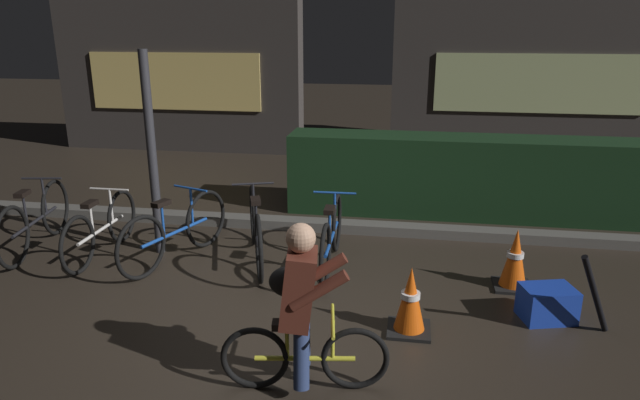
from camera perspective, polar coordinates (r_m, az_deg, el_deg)
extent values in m
plane|color=#2D261E|center=(5.13, -3.35, -11.54)|extent=(40.00, 40.00, 0.00)
cube|color=#56544F|center=(7.08, 0.49, -2.58)|extent=(12.00, 0.24, 0.12)
cube|color=black|center=(7.76, 14.80, 2.30)|extent=(4.80, 0.70, 1.07)
cube|color=#383330|center=(11.82, -14.27, 15.44)|extent=(4.94, 0.50, 4.36)
cube|color=#F2D172|center=(11.62, -14.51, 11.54)|extent=(3.46, 0.04, 1.10)
cube|color=#383330|center=(11.81, 21.53, 15.77)|extent=(5.50, 0.50, 4.76)
cube|color=#BFCC8C|center=(11.59, 21.25, 10.92)|extent=(3.85, 0.04, 1.10)
cylinder|color=#2D2D33|center=(6.36, -16.64, 4.31)|extent=(0.10, 0.10, 2.24)
torus|color=black|center=(7.60, -25.22, -0.67)|extent=(0.16, 0.68, 0.68)
torus|color=black|center=(6.74, -28.70, -3.33)|extent=(0.16, 0.68, 0.68)
cylinder|color=black|center=(7.17, -26.85, -1.92)|extent=(0.20, 1.01, 0.04)
cylinder|color=black|center=(6.96, -27.69, -0.92)|extent=(0.03, 0.03, 0.38)
cube|color=black|center=(6.91, -27.91, 0.57)|extent=(0.13, 0.21, 0.05)
cylinder|color=black|center=(7.34, -26.15, 0.37)|extent=(0.03, 0.03, 0.43)
cylinder|color=black|center=(7.29, -26.37, 1.97)|extent=(0.46, 0.10, 0.02)
torus|color=black|center=(7.05, -19.42, -1.54)|extent=(0.05, 0.62, 0.62)
torus|color=black|center=(6.31, -23.32, -4.20)|extent=(0.05, 0.62, 0.62)
cylinder|color=silver|center=(6.67, -21.26, -2.80)|extent=(0.04, 0.92, 0.04)
cylinder|color=silver|center=(6.49, -22.13, -1.84)|extent=(0.03, 0.03, 0.35)
cube|color=black|center=(6.44, -22.30, -0.38)|extent=(0.10, 0.20, 0.05)
cylinder|color=silver|center=(6.82, -20.39, -0.54)|extent=(0.03, 0.03, 0.39)
cylinder|color=silver|center=(6.77, -20.57, 1.03)|extent=(0.46, 0.03, 0.02)
torus|color=black|center=(6.62, -11.47, -1.86)|extent=(0.27, 0.65, 0.67)
torus|color=black|center=(5.95, -17.65, -4.61)|extent=(0.27, 0.65, 0.67)
cylinder|color=#19479E|center=(6.27, -14.39, -3.16)|extent=(0.37, 0.95, 0.04)
cylinder|color=#19479E|center=(6.09, -15.63, -2.01)|extent=(0.03, 0.03, 0.37)
cube|color=black|center=(6.04, -15.77, -0.33)|extent=(0.16, 0.22, 0.05)
cylinder|color=#19479E|center=(6.39, -12.87, -0.65)|extent=(0.03, 0.03, 0.42)
cylinder|color=#19479E|center=(6.33, -12.99, 1.16)|extent=(0.44, 0.18, 0.02)
torus|color=black|center=(6.61, -6.79, -1.50)|extent=(0.27, 0.68, 0.70)
torus|color=black|center=(5.63, -6.20, -4.92)|extent=(0.27, 0.68, 0.70)
cylinder|color=black|center=(6.12, -6.52, -3.08)|extent=(0.37, 1.00, 0.04)
cylinder|color=black|center=(5.88, -6.48, -1.90)|extent=(0.03, 0.03, 0.39)
cube|color=black|center=(5.82, -6.54, -0.07)|extent=(0.16, 0.22, 0.05)
cylinder|color=black|center=(6.32, -6.75, -0.29)|extent=(0.03, 0.03, 0.44)
cylinder|color=black|center=(6.26, -6.82, 1.64)|extent=(0.44, 0.17, 0.02)
torus|color=black|center=(6.38, 1.71, -2.29)|extent=(0.06, 0.66, 0.66)
torus|color=black|center=(5.46, 0.54, -5.75)|extent=(0.06, 0.66, 0.66)
cylinder|color=#19479E|center=(5.92, 1.17, -3.89)|extent=(0.06, 0.99, 0.04)
cylinder|color=#19479E|center=(5.69, 0.97, -2.78)|extent=(0.03, 0.03, 0.37)
cube|color=black|center=(5.63, 0.98, -1.01)|extent=(0.10, 0.20, 0.05)
cylinder|color=#19479E|center=(6.10, 1.49, -1.15)|extent=(0.03, 0.03, 0.42)
cylinder|color=#19479E|center=(6.04, 1.51, 0.73)|extent=(0.46, 0.03, 0.02)
cube|color=black|center=(4.93, 8.97, -12.80)|extent=(0.36, 0.36, 0.03)
cone|color=#EA560F|center=(4.79, 9.13, -9.78)|extent=(0.26, 0.26, 0.56)
cylinder|color=white|center=(4.78, 9.15, -9.48)|extent=(0.16, 0.16, 0.05)
cube|color=black|center=(5.91, 18.85, -8.23)|extent=(0.36, 0.36, 0.03)
cone|color=#EA560F|center=(5.79, 19.14, -5.50)|extent=(0.26, 0.26, 0.58)
cylinder|color=white|center=(5.78, 19.17, -5.24)|extent=(0.16, 0.16, 0.05)
cube|color=#193DB7|center=(5.37, 22.02, -9.69)|extent=(0.51, 0.42, 0.30)
torus|color=black|center=(4.10, 3.58, -15.74)|extent=(0.49, 0.12, 0.48)
torus|color=black|center=(4.12, -6.62, -15.61)|extent=(0.49, 0.12, 0.48)
cylinder|color=gold|center=(4.09, -1.54, -15.74)|extent=(0.70, 0.14, 0.04)
cylinder|color=gold|center=(4.03, -3.36, -14.14)|extent=(0.03, 0.03, 0.26)
cube|color=black|center=(3.96, -3.39, -12.51)|extent=(0.21, 0.13, 0.05)
cylinder|color=gold|center=(4.01, 1.29, -13.98)|extent=(0.03, 0.03, 0.30)
cylinder|color=gold|center=(3.94, 1.31, -12.13)|extent=(0.09, 0.46, 0.02)
cylinder|color=navy|center=(4.15, -1.78, -14.29)|extent=(0.14, 0.22, 0.42)
cylinder|color=navy|center=(3.98, -1.90, -15.80)|extent=(0.14, 0.22, 0.42)
cube|color=#512319|center=(3.83, -2.21, -8.89)|extent=(0.31, 0.36, 0.54)
sphere|color=tan|center=(3.68, -1.96, -3.86)|extent=(0.20, 0.20, 0.20)
cylinder|color=#512319|center=(3.93, -0.06, -7.35)|extent=(0.40, 0.14, 0.29)
cylinder|color=#512319|center=(3.67, -0.11, -9.18)|extent=(0.40, 0.14, 0.29)
ellipsoid|color=black|center=(4.03, -2.93, -8.26)|extent=(0.34, 0.21, 0.24)
cylinder|color=black|center=(5.13, 26.09, -8.60)|extent=(0.39, 0.31, 0.77)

